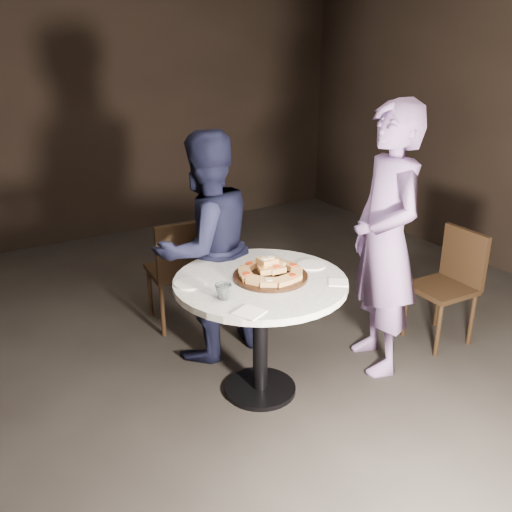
# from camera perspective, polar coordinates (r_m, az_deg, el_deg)

# --- Properties ---
(floor) EXTENTS (7.00, 7.00, 0.00)m
(floor) POSITION_cam_1_polar(r_m,az_deg,el_deg) (3.70, 1.07, -13.39)
(floor) COLOR black
(floor) RESTS_ON ground
(table) EXTENTS (1.16, 1.16, 0.77)m
(table) POSITION_cam_1_polar(r_m,az_deg,el_deg) (3.39, 0.44, -4.56)
(table) COLOR black
(table) RESTS_ON ground
(serving_board) EXTENTS (0.50, 0.50, 0.02)m
(serving_board) POSITION_cam_1_polar(r_m,az_deg,el_deg) (3.35, 1.44, -2.03)
(serving_board) COLOR black
(serving_board) RESTS_ON table
(focaccia_pile) EXTENTS (0.39, 0.39, 0.10)m
(focaccia_pile) POSITION_cam_1_polar(r_m,az_deg,el_deg) (3.34, 1.41, -1.38)
(focaccia_pile) COLOR #BF874A
(focaccia_pile) RESTS_ON serving_board
(plate_left) EXTENTS (0.23, 0.23, 0.01)m
(plate_left) POSITION_cam_1_polar(r_m,az_deg,el_deg) (3.29, -6.68, -2.75)
(plate_left) COLOR white
(plate_left) RESTS_ON table
(plate_right) EXTENTS (0.20, 0.20, 0.01)m
(plate_right) POSITION_cam_1_polar(r_m,az_deg,el_deg) (3.54, 5.58, -0.89)
(plate_right) COLOR white
(plate_right) RESTS_ON table
(water_glass) EXTENTS (0.12, 0.12, 0.08)m
(water_glass) POSITION_cam_1_polar(r_m,az_deg,el_deg) (3.08, -3.27, -3.57)
(water_glass) COLOR silver
(water_glass) RESTS_ON table
(napkin_near) EXTENTS (0.18, 0.18, 0.01)m
(napkin_near) POSITION_cam_1_polar(r_m,az_deg,el_deg) (2.94, -0.66, -5.68)
(napkin_near) COLOR white
(napkin_near) RESTS_ON table
(napkin_far) EXTENTS (0.15, 0.15, 0.01)m
(napkin_far) POSITION_cam_1_polar(r_m,az_deg,el_deg) (3.32, 8.21, -2.62)
(napkin_far) COLOR white
(napkin_far) RESTS_ON table
(chair_far) EXTENTS (0.45, 0.46, 0.86)m
(chair_far) POSITION_cam_1_polar(r_m,az_deg,el_deg) (4.27, -7.65, -1.04)
(chair_far) COLOR black
(chair_far) RESTS_ON ground
(chair_right) EXTENTS (0.42, 0.40, 0.82)m
(chair_right) POSITION_cam_1_polar(r_m,az_deg,el_deg) (4.32, 18.92, -2.12)
(chair_right) COLOR black
(chair_right) RESTS_ON ground
(diner_navy) EXTENTS (0.84, 0.70, 1.56)m
(diner_navy) POSITION_cam_1_polar(r_m,az_deg,el_deg) (3.80, -5.08, 0.80)
(diner_navy) COLOR black
(diner_navy) RESTS_ON ground
(diner_teal) EXTENTS (0.60, 0.74, 1.76)m
(diner_teal) POSITION_cam_1_polar(r_m,az_deg,el_deg) (3.71, 12.81, 1.46)
(diner_teal) COLOR #8167A3
(diner_teal) RESTS_ON ground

